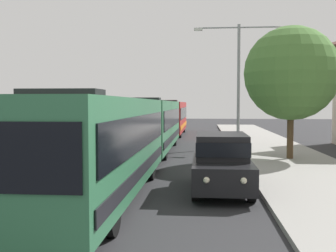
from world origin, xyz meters
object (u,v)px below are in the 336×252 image
(bus_middle, at_px, (170,117))
(white_suv, at_px, (221,160))
(bus_second_in_line, at_px, (152,124))
(streetlamp_mid, at_px, (239,71))
(box_truck_oncoming, at_px, (132,117))
(roadside_tree, at_px, (291,73))
(bus_lead, at_px, (101,143))

(bus_middle, bearing_deg, white_suv, -81.35)
(bus_second_in_line, relative_size, streetlamp_mid, 1.55)
(box_truck_oncoming, relative_size, streetlamp_mid, 0.89)
(white_suv, relative_size, streetlamp_mid, 0.58)
(white_suv, distance_m, box_truck_oncoming, 23.48)
(bus_second_in_line, height_order, roadside_tree, roadside_tree)
(white_suv, relative_size, box_truck_oncoming, 0.65)
(bus_second_in_line, distance_m, roadside_tree, 8.74)
(bus_middle, bearing_deg, streetlamp_mid, -63.07)
(bus_lead, xyz_separation_m, bus_second_in_line, (0.00, 12.33, 0.00))
(bus_middle, distance_m, roadside_tree, 18.76)
(white_suv, bearing_deg, bus_lead, -160.21)
(bus_lead, xyz_separation_m, white_suv, (3.70, 1.33, -0.66))
(bus_middle, distance_m, streetlamp_mid, 12.38)
(streetlamp_mid, xyz_separation_m, roadside_tree, (2.04, -6.39, -0.64))
(bus_middle, relative_size, white_suv, 2.50)
(bus_lead, distance_m, bus_second_in_line, 12.33)
(bus_lead, height_order, bus_middle, same)
(bus_second_in_line, xyz_separation_m, streetlamp_mid, (5.40, 2.69, 3.34))
(streetlamp_mid, relative_size, roadside_tree, 1.20)
(white_suv, bearing_deg, bus_middle, 98.65)
(box_truck_oncoming, bearing_deg, white_suv, -72.65)
(bus_lead, distance_m, white_suv, 3.99)
(bus_middle, relative_size, roadside_tree, 1.74)
(bus_lead, height_order, bus_second_in_line, same)
(bus_second_in_line, distance_m, box_truck_oncoming, 11.88)
(streetlamp_mid, bearing_deg, bus_middle, 116.93)
(white_suv, relative_size, roadside_tree, 0.70)
(streetlamp_mid, bearing_deg, bus_second_in_line, -153.51)
(bus_lead, xyz_separation_m, streetlamp_mid, (5.40, 15.02, 3.35))
(bus_second_in_line, bearing_deg, box_truck_oncoming, 106.14)
(bus_lead, relative_size, bus_middle, 0.99)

